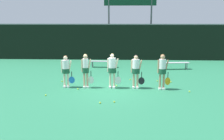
# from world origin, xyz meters

# --- Properties ---
(ground_plane) EXTENTS (140.00, 140.00, 0.00)m
(ground_plane) POSITION_xyz_m (0.00, 0.00, 0.00)
(ground_plane) COLOR #26724C
(fence_windscreen) EXTENTS (60.00, 0.08, 2.96)m
(fence_windscreen) POSITION_xyz_m (0.00, 8.89, 1.49)
(fence_windscreen) COLOR black
(fence_windscreen) RESTS_ON ground_plane
(scoreboard) EXTENTS (4.36, 0.15, 5.82)m
(scoreboard) POSITION_xyz_m (1.10, 9.92, 4.63)
(scoreboard) COLOR #515156
(scoreboard) RESTS_ON ground_plane
(bench_courtside) EXTENTS (1.95, 0.58, 0.47)m
(bench_courtside) POSITION_xyz_m (4.08, 5.02, 0.41)
(bench_courtside) COLOR #B2B2B7
(bench_courtside) RESTS_ON ground_plane
(bench_far) EXTENTS (1.83, 0.40, 0.45)m
(bench_far) POSITION_xyz_m (-0.87, 5.54, 0.39)
(bench_far) COLOR #B2B2B7
(bench_far) RESTS_ON ground_plane
(player_0) EXTENTS (0.67, 0.38, 1.62)m
(player_0) POSITION_xyz_m (-2.30, 0.07, 0.95)
(player_0) COLOR beige
(player_0) RESTS_ON ground_plane
(player_1) EXTENTS (0.61, 0.33, 1.71)m
(player_1) POSITION_xyz_m (-1.30, 0.05, 1.00)
(player_1) COLOR tan
(player_1) RESTS_ON ground_plane
(player_2) EXTENTS (0.69, 0.41, 1.73)m
(player_2) POSITION_xyz_m (0.02, 0.05, 1.03)
(player_2) COLOR beige
(player_2) RESTS_ON ground_plane
(player_3) EXTENTS (0.68, 0.39, 1.68)m
(player_3) POSITION_xyz_m (1.19, 0.05, 0.99)
(player_3) COLOR tan
(player_3) RESTS_ON ground_plane
(player_4) EXTENTS (0.65, 0.38, 1.74)m
(player_4) POSITION_xyz_m (2.46, -0.10, 1.03)
(player_4) COLOR tan
(player_4) RESTS_ON ground_plane
(tennis_ball_0) EXTENTS (0.07, 0.07, 0.07)m
(tennis_ball_0) POSITION_xyz_m (-2.79, 1.17, 0.04)
(tennis_ball_0) COLOR #CCE033
(tennis_ball_0) RESTS_ON ground_plane
(tennis_ball_1) EXTENTS (0.07, 0.07, 0.07)m
(tennis_ball_1) POSITION_xyz_m (0.96, 1.73, 0.03)
(tennis_ball_1) COLOR #CCE033
(tennis_ball_1) RESTS_ON ground_plane
(tennis_ball_2) EXTENTS (0.07, 0.07, 0.07)m
(tennis_ball_2) POSITION_xyz_m (3.71, -0.56, 0.04)
(tennis_ball_2) COLOR #CCE033
(tennis_ball_2) RESTS_ON ground_plane
(tennis_ball_3) EXTENTS (0.07, 0.07, 0.07)m
(tennis_ball_3) POSITION_xyz_m (0.20, -2.25, 0.03)
(tennis_ball_3) COLOR #CCE033
(tennis_ball_3) RESTS_ON ground_plane
(tennis_ball_4) EXTENTS (0.06, 0.06, 0.06)m
(tennis_ball_4) POSITION_xyz_m (2.45, 1.48, 0.03)
(tennis_ball_4) COLOR #CCE033
(tennis_ball_4) RESTS_ON ground_plane
(tennis_ball_5) EXTENTS (0.07, 0.07, 0.07)m
(tennis_ball_5) POSITION_xyz_m (0.23, 0.37, 0.04)
(tennis_ball_5) COLOR #CCE033
(tennis_ball_5) RESTS_ON ground_plane
(tennis_ball_6) EXTENTS (0.07, 0.07, 0.07)m
(tennis_ball_6) POSITION_xyz_m (3.17, 1.28, 0.03)
(tennis_ball_6) COLOR #CCE033
(tennis_ball_6) RESTS_ON ground_plane
(tennis_ball_7) EXTENTS (0.07, 0.07, 0.07)m
(tennis_ball_7) POSITION_xyz_m (-0.38, -2.40, 0.04)
(tennis_ball_7) COLOR #CCE033
(tennis_ball_7) RESTS_ON ground_plane
(tennis_ball_8) EXTENTS (0.07, 0.07, 0.07)m
(tennis_ball_8) POSITION_xyz_m (-1.65, -0.35, 0.04)
(tennis_ball_8) COLOR #CCE033
(tennis_ball_8) RESTS_ON ground_plane
(tennis_ball_9) EXTENTS (0.07, 0.07, 0.07)m
(tennis_ball_9) POSITION_xyz_m (-2.92, -1.43, 0.03)
(tennis_ball_9) COLOR #CCE033
(tennis_ball_9) RESTS_ON ground_plane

